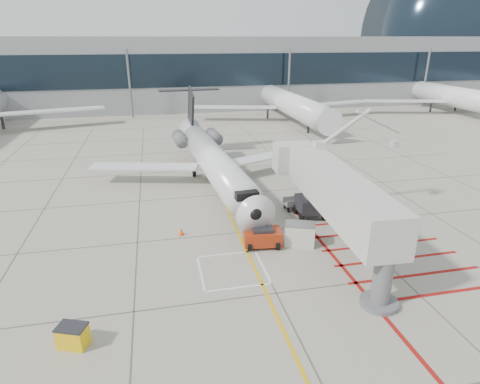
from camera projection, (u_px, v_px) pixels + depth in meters
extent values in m
plane|color=gray|center=(259.00, 258.00, 26.77)|extent=(260.00, 260.00, 0.00)
cone|color=#ED460C|center=(181.00, 232.00, 29.85)|extent=(0.40, 0.40, 0.56)
cone|color=#EF550C|center=(264.00, 226.00, 30.94)|extent=(0.32, 0.32, 0.45)
cube|color=gray|center=(224.00, 70.00, 90.06)|extent=(180.00, 28.00, 14.00)
cube|color=black|center=(236.00, 70.00, 76.88)|extent=(180.00, 0.10, 6.00)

